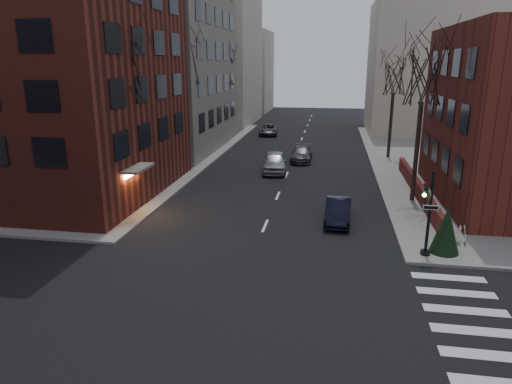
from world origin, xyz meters
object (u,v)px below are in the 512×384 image
at_px(traffic_signal, 427,219).
at_px(car_lane_silver, 275,162).
at_px(tree_right_b, 395,76).
at_px(sandwich_board, 462,235).
at_px(car_lane_far, 268,129).
at_px(evergreen_shrub, 446,230).
at_px(streetlamp_near, 179,123).
at_px(streetlamp_far, 233,102).
at_px(parked_sedan, 338,211).
at_px(car_lane_gray, 301,154).
at_px(tree_left_c, 224,69).
at_px(tree_left_b, 185,60).
at_px(tree_right_a, 424,75).
at_px(tree_left_a, 121,68).

bearing_deg(traffic_signal, car_lane_silver, 119.47).
xyz_separation_m(tree_right_b, car_lane_silver, (-9.91, -7.00, -6.76)).
bearing_deg(sandwich_board, tree_right_b, 103.76).
distance_m(car_lane_far, evergreen_shrub, 37.46).
relative_size(streetlamp_near, evergreen_shrub, 2.78).
bearing_deg(tree_right_b, streetlamp_far, 149.53).
xyz_separation_m(parked_sedan, car_lane_gray, (-3.20, 16.20, 0.00)).
xyz_separation_m(tree_left_c, tree_right_b, (17.60, -8.00, -0.44)).
relative_size(streetlamp_near, car_lane_gray, 1.38).
xyz_separation_m(tree_left_b, streetlamp_near, (0.60, -4.00, -4.68)).
distance_m(traffic_signal, streetlamp_near, 20.86).
distance_m(tree_left_b, streetlamp_far, 16.68).
relative_size(tree_left_b, car_lane_silver, 2.23).
distance_m(car_lane_silver, sandwich_board, 18.07).
height_order(tree_left_c, tree_right_a, same).
height_order(tree_right_b, streetlamp_far, tree_right_b).
distance_m(tree_left_b, tree_left_c, 14.03).
bearing_deg(streetlamp_far, tree_left_a, -91.23).
xyz_separation_m(tree_right_b, streetlamp_far, (-17.00, 10.00, -3.35)).
relative_size(car_lane_gray, car_lane_far, 0.96).
bearing_deg(car_lane_gray, streetlamp_far, 126.40).
bearing_deg(tree_left_a, tree_right_a, 12.80).
relative_size(parked_sedan, car_lane_silver, 0.83).
xyz_separation_m(tree_right_b, parked_sedan, (-4.80, -18.67, -6.93)).
height_order(sandwich_board, evergreen_shrub, evergreen_shrub).
distance_m(tree_right_a, evergreen_shrub, 10.91).
relative_size(traffic_signal, car_lane_gray, 0.88).
distance_m(car_lane_silver, car_lane_far, 19.73).
height_order(tree_left_a, car_lane_silver, tree_left_a).
relative_size(traffic_signal, evergreen_shrub, 1.77).
bearing_deg(traffic_signal, streetlamp_far, 116.06).
relative_size(tree_left_b, car_lane_far, 2.27).
xyz_separation_m(streetlamp_far, sandwich_board, (18.21, -31.25, -3.65)).
distance_m(tree_left_c, car_lane_silver, 18.33).
xyz_separation_m(traffic_signal, tree_left_c, (-16.74, 31.01, 6.12)).
bearing_deg(parked_sedan, tree_right_a, 46.76).
distance_m(streetlamp_far, car_lane_silver, 18.73).
bearing_deg(evergreen_shrub, tree_left_b, 136.89).
relative_size(streetlamp_far, evergreen_shrub, 2.78).
bearing_deg(tree_left_b, car_lane_gray, 20.18).
height_order(car_lane_silver, car_lane_far, car_lane_silver).
distance_m(car_lane_far, sandwich_board, 36.64).
bearing_deg(sandwich_board, streetlamp_near, 158.79).
height_order(tree_left_c, tree_right_b, tree_left_c).
height_order(tree_right_a, parked_sedan, tree_right_a).
xyz_separation_m(streetlamp_far, parked_sedan, (12.20, -28.67, -3.58)).
xyz_separation_m(tree_left_a, streetlamp_near, (0.60, 8.00, -4.23)).
relative_size(car_lane_gray, evergreen_shrub, 2.01).
distance_m(tree_left_a, tree_left_b, 12.01).
height_order(traffic_signal, tree_left_c, tree_left_c).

